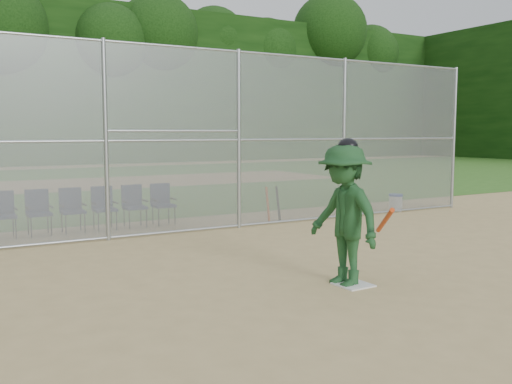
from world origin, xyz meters
TOP-DOWN VIEW (x-y plane):
  - ground at (0.00, 0.00)m, footprint 100.00×100.00m
  - grass_strip at (0.00, 18.00)m, footprint 100.00×100.00m
  - dirt_patch_far at (0.00, 18.00)m, footprint 24.00×24.00m
  - backstop_fence at (0.00, 5.00)m, footprint 16.09×0.09m
  - treeline at (0.00, 20.00)m, footprint 81.00×60.00m
  - home_plate at (0.06, -0.16)m, footprint 0.48×0.48m
  - batter_at_plate at (-0.04, -0.05)m, footprint 1.02×1.42m
  - water_cooler at (6.02, 5.21)m, footprint 0.38×0.38m
  - spare_bats at (2.21, 5.48)m, footprint 0.36×0.23m
  - chair_1 at (-3.80, 6.27)m, footprint 0.54×0.52m
  - chair_2 at (-3.10, 6.27)m, footprint 0.54×0.52m
  - chair_3 at (-2.41, 6.27)m, footprint 0.54×0.52m
  - chair_4 at (-1.72, 6.27)m, footprint 0.54×0.52m
  - chair_5 at (-1.02, 6.27)m, footprint 0.54×0.52m
  - chair_6 at (-0.33, 6.27)m, footprint 0.54×0.52m

SIDE VIEW (x-z plane):
  - ground at x=0.00m, z-range 0.00..0.00m
  - grass_strip at x=0.00m, z-range 0.01..0.01m
  - dirt_patch_far at x=0.00m, z-range 0.01..0.01m
  - home_plate at x=0.06m, z-range 0.00..0.02m
  - water_cooler at x=6.02m, z-range 0.00..0.48m
  - spare_bats at x=2.21m, z-range 0.00..0.85m
  - chair_1 at x=-3.80m, z-range 0.00..0.96m
  - chair_2 at x=-3.10m, z-range 0.00..0.96m
  - chair_3 at x=-2.41m, z-range 0.00..0.96m
  - chair_4 at x=-1.72m, z-range 0.00..0.96m
  - chair_5 at x=-1.02m, z-range 0.00..0.96m
  - chair_6 at x=-0.33m, z-range 0.00..0.96m
  - batter_at_plate at x=-0.04m, z-range -0.03..2.06m
  - backstop_fence at x=0.00m, z-range 0.07..4.07m
  - treeline at x=0.00m, z-range 0.00..11.00m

